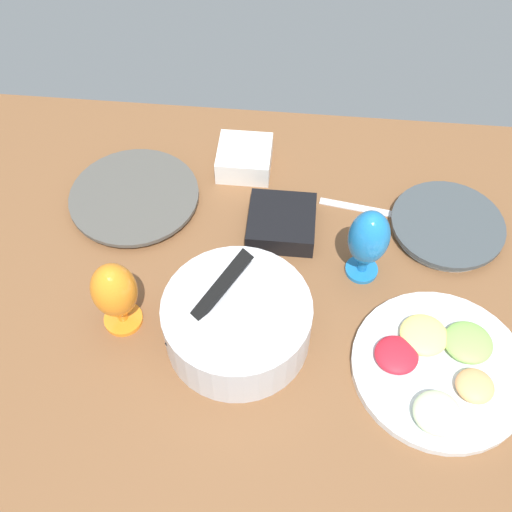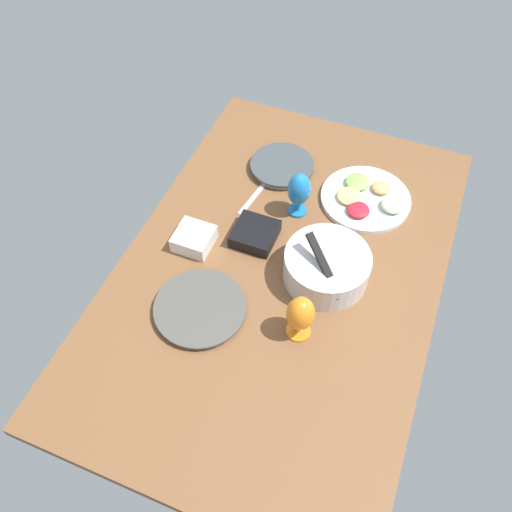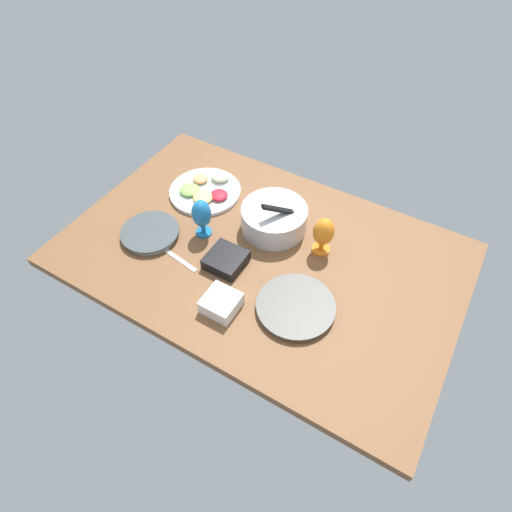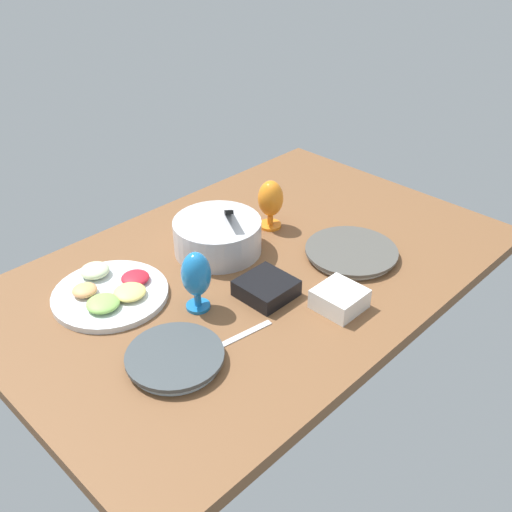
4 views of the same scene
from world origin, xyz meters
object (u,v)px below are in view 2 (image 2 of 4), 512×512
at_px(dinner_plate_left, 282,166).
at_px(fruit_platter, 366,198).
at_px(mixing_bowl, 327,266).
at_px(dinner_plate_right, 200,308).
at_px(hurricane_glass_orange, 300,315).
at_px(square_bowl_white, 194,238).
at_px(hurricane_glass_blue, 299,191).
at_px(square_bowl_black, 255,233).

height_order(dinner_plate_left, fruit_platter, fruit_platter).
height_order(dinner_plate_left, mixing_bowl, mixing_bowl).
bearing_deg(dinner_plate_right, hurricane_glass_orange, 97.95).
bearing_deg(dinner_plate_left, square_bowl_white, -18.22).
relative_size(fruit_platter, hurricane_glass_orange, 1.93).
bearing_deg(hurricane_glass_orange, dinner_plate_left, -155.84).
bearing_deg(hurricane_glass_blue, mixing_bowl, 36.87).
bearing_deg(dinner_plate_left, fruit_platter, 82.93).
height_order(fruit_platter, hurricane_glass_blue, hurricane_glass_blue).
bearing_deg(hurricane_glass_blue, hurricane_glass_orange, 19.48).
bearing_deg(mixing_bowl, square_bowl_white, -85.49).
xyz_separation_m(dinner_plate_left, square_bowl_white, (0.46, -0.15, 0.02)).
distance_m(dinner_plate_left, square_bowl_black, 0.36).
bearing_deg(square_bowl_white, hurricane_glass_blue, 134.65).
height_order(hurricane_glass_blue, square_bowl_black, hurricane_glass_blue).
xyz_separation_m(dinner_plate_right, square_bowl_black, (-0.34, 0.05, 0.01)).
bearing_deg(square_bowl_white, fruit_platter, 130.09).
bearing_deg(square_bowl_black, mixing_bowl, 76.74).
bearing_deg(dinner_plate_right, hurricane_glass_blue, 164.17).
bearing_deg(dinner_plate_left, hurricane_glass_orange, 24.16).
xyz_separation_m(dinner_plate_right, fruit_platter, (-0.66, 0.36, 0.00)).
height_order(dinner_plate_right, hurricane_glass_orange, hurricane_glass_orange).
distance_m(fruit_platter, hurricane_glass_blue, 0.28).
xyz_separation_m(fruit_platter, hurricane_glass_blue, (0.14, -0.22, 0.09)).
distance_m(dinner_plate_right, fruit_platter, 0.75).
bearing_deg(dinner_plate_right, square_bowl_black, 171.57).
xyz_separation_m(dinner_plate_right, hurricane_glass_blue, (-0.51, 0.15, 0.09)).
distance_m(hurricane_glass_blue, square_bowl_black, 0.22).
height_order(dinner_plate_right, mixing_bowl, mixing_bowl).
relative_size(hurricane_glass_orange, square_bowl_white, 1.38).
distance_m(mixing_bowl, fruit_platter, 0.39).
distance_m(dinner_plate_left, square_bowl_white, 0.49).
height_order(dinner_plate_left, square_bowl_black, square_bowl_black).
distance_m(fruit_platter, hurricane_glass_orange, 0.62).
bearing_deg(dinner_plate_right, mixing_bowl, 129.98).
xyz_separation_m(mixing_bowl, square_bowl_black, (-0.07, -0.28, -0.03)).
height_order(mixing_bowl, hurricane_glass_blue, same).
height_order(fruit_platter, square_bowl_black, fruit_platter).
xyz_separation_m(fruit_platter, hurricane_glass_orange, (0.61, -0.05, 0.08)).
relative_size(mixing_bowl, hurricane_glass_orange, 1.63).
relative_size(dinner_plate_left, dinner_plate_right, 0.84).
relative_size(hurricane_glass_blue, square_bowl_black, 1.25).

